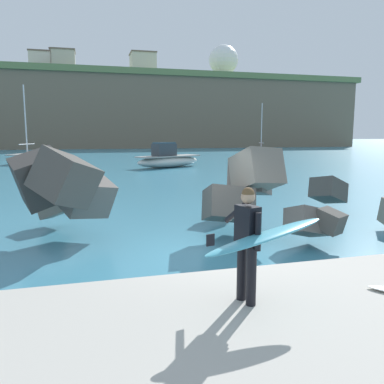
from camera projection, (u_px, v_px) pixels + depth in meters
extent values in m
plane|color=teal|center=(204.00, 253.00, 9.21)|extent=(400.00, 400.00, 0.00)
cube|color=#B2ADA3|center=(289.00, 329.00, 5.38)|extent=(48.00, 4.40, 0.24)
cube|color=slate|center=(54.00, 207.00, 11.70)|extent=(1.09, 0.98, 0.83)
cube|color=#4C4944|center=(328.00, 190.00, 13.82)|extent=(1.54, 1.42, 1.17)
cube|color=#4C4944|center=(65.00, 178.00, 9.27)|extent=(1.87, 1.60, 1.63)
cube|color=#3D3A38|center=(41.00, 178.00, 9.95)|extent=(1.67, 1.64, 1.69)
cube|color=#605B56|center=(251.00, 177.00, 11.17)|extent=(1.66, 1.77, 1.23)
cube|color=#4C4944|center=(330.00, 221.00, 9.37)|extent=(0.74, 0.84, 0.64)
cube|color=#4C4944|center=(222.00, 198.00, 12.79)|extent=(1.15, 1.07, 0.84)
cube|color=#4C4944|center=(228.00, 204.00, 10.13)|extent=(1.27, 1.18, 1.20)
cube|color=slate|center=(257.00, 170.00, 10.45)|extent=(1.26, 1.54, 1.35)
cube|color=#605B56|center=(84.00, 193.00, 10.34)|extent=(1.78, 1.79, 1.45)
cube|color=#605B56|center=(307.00, 222.00, 9.68)|extent=(1.18, 1.05, 1.01)
cylinder|color=black|center=(242.00, 271.00, 6.01)|extent=(0.15, 0.15, 0.90)
cylinder|color=black|center=(251.00, 276.00, 5.80)|extent=(0.15, 0.15, 0.90)
cube|color=black|center=(247.00, 226.00, 5.79)|extent=(0.31, 0.42, 0.60)
sphere|color=tan|center=(248.00, 197.00, 5.73)|extent=(0.21, 0.21, 0.21)
sphere|color=brown|center=(248.00, 194.00, 5.72)|extent=(0.19, 0.19, 0.19)
cylinder|color=black|center=(235.00, 213.00, 6.13)|extent=(0.22, 0.53, 0.41)
cylinder|color=black|center=(258.00, 232.00, 5.58)|extent=(0.09, 0.09, 0.56)
ellipsoid|color=#4CB2CC|center=(267.00, 236.00, 5.58)|extent=(2.12, 0.86, 0.37)
cube|color=black|center=(210.00, 240.00, 5.11)|extent=(0.12, 0.05, 0.16)
ellipsoid|color=beige|center=(26.00, 159.00, 37.53)|extent=(3.21, 5.21, 0.96)
cube|color=#9C9991|center=(26.00, 154.00, 37.46)|extent=(2.95, 4.79, 0.10)
cylinder|color=silver|center=(25.00, 119.00, 37.35)|extent=(0.12, 0.12, 6.51)
cylinder|color=silver|center=(27.00, 144.00, 37.69)|extent=(1.08, 2.82, 0.08)
ellipsoid|color=beige|center=(169.00, 162.00, 33.23)|extent=(6.51, 4.55, 0.99)
cube|color=#9C9991|center=(169.00, 156.00, 33.16)|extent=(5.99, 4.19, 0.10)
cube|color=#33383D|center=(164.00, 150.00, 32.76)|extent=(2.20, 1.85, 1.04)
cube|color=#334C5B|center=(164.00, 143.00, 32.67)|extent=(1.98, 1.66, 0.12)
ellipsoid|color=maroon|center=(260.00, 152.00, 55.38)|extent=(2.88, 5.16, 0.72)
cube|color=maroon|center=(260.00, 149.00, 55.33)|extent=(2.65, 4.75, 0.10)
cylinder|color=silver|center=(262.00, 126.00, 54.50)|extent=(0.12, 0.12, 6.41)
cylinder|color=silver|center=(261.00, 143.00, 54.83)|extent=(0.68, 2.88, 0.08)
cube|color=#756651|center=(122.00, 116.00, 95.58)|extent=(101.71, 40.78, 14.41)
cube|color=#667F4C|center=(121.00, 84.00, 94.44)|extent=(103.75, 41.60, 1.20)
cylinder|color=silver|center=(223.00, 81.00, 105.37)|extent=(5.12, 5.12, 3.11)
sphere|color=white|center=(223.00, 60.00, 104.57)|extent=(7.86, 7.86, 7.86)
cube|color=#B2ADA3|center=(64.00, 63.00, 83.82)|extent=(4.70, 4.93, 4.81)
cube|color=#66564C|center=(63.00, 51.00, 83.45)|extent=(4.93, 5.17, 0.30)
cube|color=silver|center=(41.00, 66.00, 88.94)|extent=(4.58, 6.17, 5.44)
cube|color=#66564C|center=(40.00, 53.00, 88.52)|extent=(4.81, 6.48, 0.30)
cube|color=beige|center=(143.00, 68.00, 93.84)|extent=(5.76, 5.85, 6.26)
cube|color=#66564C|center=(143.00, 54.00, 93.36)|extent=(6.04, 6.15, 0.30)
cube|color=#B2ADA3|center=(63.00, 65.00, 90.08)|extent=(5.42, 4.91, 6.15)
cube|color=#66564C|center=(63.00, 51.00, 89.60)|extent=(5.69, 5.16, 0.30)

